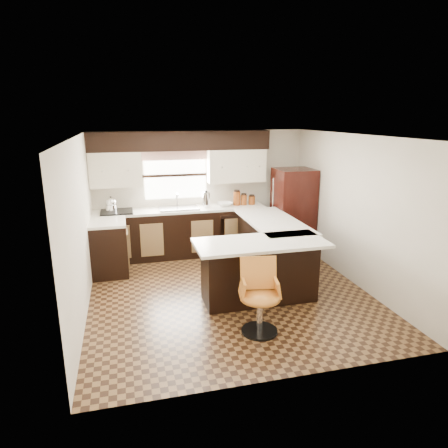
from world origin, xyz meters
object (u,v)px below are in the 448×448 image
object	(u,v)px
peninsula_long	(270,248)
bar_chair	(260,298)
peninsula_return	(259,271)
refrigerator	(293,212)

from	to	relation	value
peninsula_long	bar_chair	world-z (taller)	bar_chair
peninsula_return	bar_chair	xyz separation A→B (m)	(-0.30, -0.90, 0.02)
peninsula_return	peninsula_long	bearing A→B (deg)	61.70
peninsula_return	bar_chair	size ratio (longest dim) A/B	1.74
peninsula_long	refrigerator	world-z (taller)	refrigerator
peninsula_return	refrigerator	world-z (taller)	refrigerator
peninsula_long	refrigerator	bearing A→B (deg)	48.04
peninsula_long	peninsula_return	world-z (taller)	same
refrigerator	peninsula_return	bearing A→B (deg)	-125.48
refrigerator	peninsula_long	bearing A→B (deg)	-131.96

